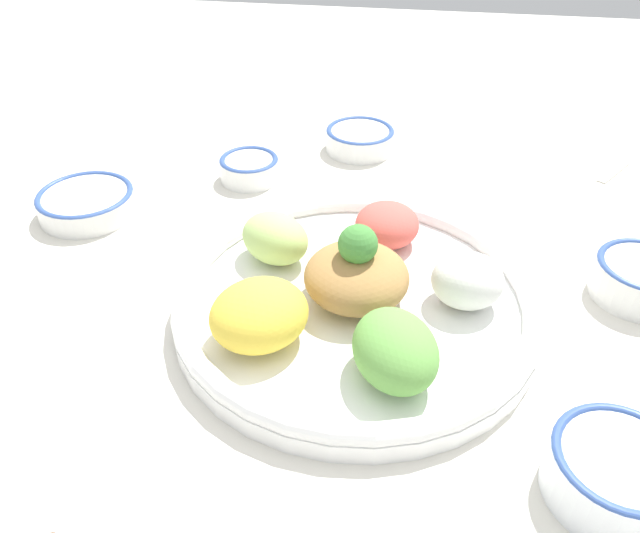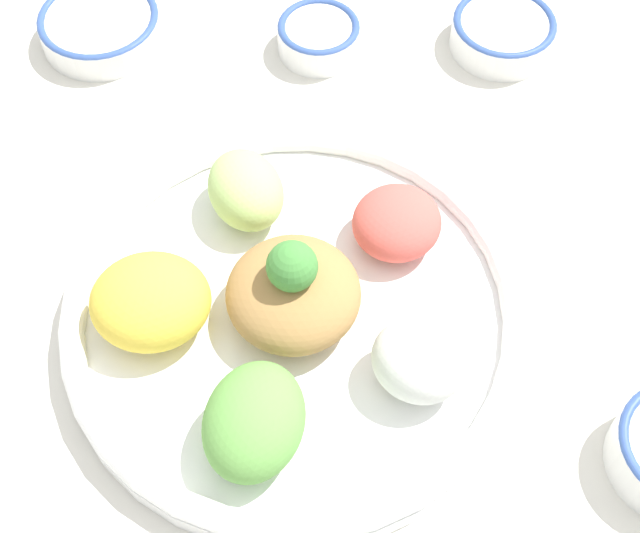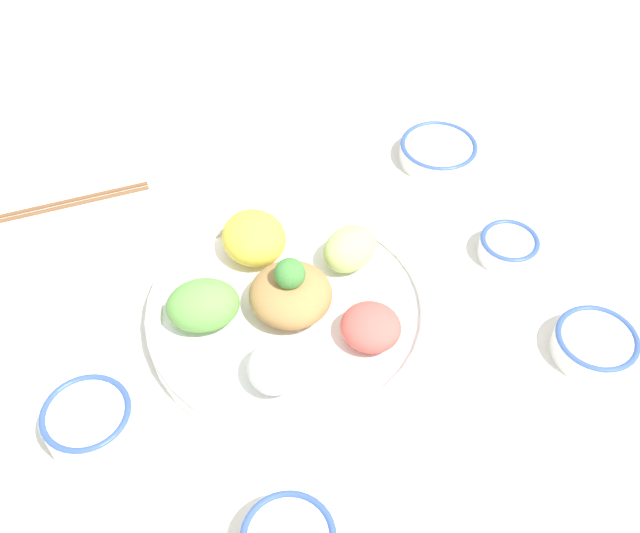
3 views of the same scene
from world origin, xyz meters
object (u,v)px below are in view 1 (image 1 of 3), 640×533
Objects in this scene: salad_platter at (354,295)px; rice_bowl_plain at (360,138)px; sauce_bowl_dark at (86,202)px; serving_spoon_extra at (603,180)px; sauce_bowl_red at (249,167)px; sauce_bowl_far at (616,472)px.

rice_bowl_plain is (-0.38, -0.03, -0.01)m from salad_platter.
serving_spoon_extra is at bearing 106.05° from sauce_bowl_dark.
salad_platter is 3.14× the size of serving_spoon_extra.
salad_platter reaches higher than serving_spoon_extra.
salad_platter is 3.61× the size of rice_bowl_plain.
rice_bowl_plain is at bearing 126.32° from sauce_bowl_dark.
sauce_bowl_red reaches higher than sauce_bowl_dark.
rice_bowl_plain is at bearing -174.82° from salad_platter.
rice_bowl_plain is 0.87× the size of serving_spoon_extra.
sauce_bowl_far is (0.31, 0.57, 0.01)m from sauce_bowl_dark.
salad_platter is 4.53× the size of sauce_bowl_red.
salad_platter is at bearing 68.19° from sauce_bowl_dark.
sauce_bowl_far is at bearing 24.35° from rice_bowl_plain.
sauce_bowl_red is 0.58m from sauce_bowl_far.
rice_bowl_plain is 0.60m from sauce_bowl_far.
sauce_bowl_far reaches higher than rice_bowl_plain.
sauce_bowl_dark is 0.65m from sauce_bowl_far.
sauce_bowl_dark is 0.69m from serving_spoon_extra.
sauce_bowl_far is (0.55, 0.25, 0.01)m from rice_bowl_plain.
rice_bowl_plain reaches higher than sauce_bowl_red.
salad_platter is 0.31m from sauce_bowl_red.
sauce_bowl_dark is 1.02× the size of serving_spoon_extra.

